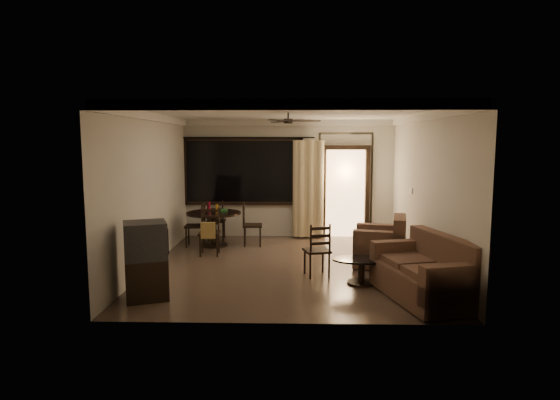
{
  "coord_description": "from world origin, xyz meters",
  "views": [
    {
      "loc": [
        0.07,
        -8.42,
        2.29
      ],
      "look_at": [
        -0.15,
        0.2,
        1.21
      ],
      "focal_mm": 30.0,
      "sensor_mm": 36.0,
      "label": 1
    }
  ],
  "objects_px": {
    "dining_chair_west": "(196,233)",
    "dining_chair_east": "(252,233)",
    "dining_chair_south": "(210,240)",
    "coffee_table": "(362,267)",
    "sofa": "(427,275)",
    "tv_cabinet": "(146,260)",
    "dining_chair_north": "(216,228)",
    "armchair": "(383,246)",
    "dining_table": "(214,219)",
    "side_chair": "(317,260)"
  },
  "relations": [
    {
      "from": "dining_chair_north",
      "to": "sofa",
      "type": "relative_size",
      "value": 0.51
    },
    {
      "from": "dining_chair_west",
      "to": "side_chair",
      "type": "xyz_separation_m",
      "value": [
        2.54,
        -2.23,
        -0.01
      ]
    },
    {
      "from": "dining_chair_east",
      "to": "dining_chair_west",
      "type": "bearing_deg",
      "value": 91.26
    },
    {
      "from": "dining_chair_north",
      "to": "sofa",
      "type": "height_order",
      "value": "dining_chair_north"
    },
    {
      "from": "armchair",
      "to": "dining_chair_south",
      "type": "bearing_deg",
      "value": -179.56
    },
    {
      "from": "sofa",
      "to": "side_chair",
      "type": "relative_size",
      "value": 2.03
    },
    {
      "from": "sofa",
      "to": "coffee_table",
      "type": "relative_size",
      "value": 2.0
    },
    {
      "from": "dining_chair_east",
      "to": "side_chair",
      "type": "height_order",
      "value": "dining_chair_east"
    },
    {
      "from": "armchair",
      "to": "coffee_table",
      "type": "xyz_separation_m",
      "value": [
        -0.55,
        -1.11,
        -0.1
      ]
    },
    {
      "from": "dining_chair_east",
      "to": "dining_chair_south",
      "type": "relative_size",
      "value": 1.0
    },
    {
      "from": "coffee_table",
      "to": "dining_chair_north",
      "type": "bearing_deg",
      "value": 131.01
    },
    {
      "from": "sofa",
      "to": "coffee_table",
      "type": "xyz_separation_m",
      "value": [
        -0.84,
        0.72,
        -0.09
      ]
    },
    {
      "from": "dining_chair_west",
      "to": "sofa",
      "type": "relative_size",
      "value": 0.51
    },
    {
      "from": "dining_table",
      "to": "dining_chair_east",
      "type": "xyz_separation_m",
      "value": [
        0.83,
        0.05,
        -0.31
      ]
    },
    {
      "from": "dining_table",
      "to": "sofa",
      "type": "xyz_separation_m",
      "value": [
        3.68,
        -3.43,
        -0.22
      ]
    },
    {
      "from": "dining_chair_east",
      "to": "armchair",
      "type": "distance_m",
      "value": 3.05
    },
    {
      "from": "dining_chair_east",
      "to": "dining_chair_south",
      "type": "height_order",
      "value": "same"
    },
    {
      "from": "dining_chair_north",
      "to": "armchair",
      "type": "bearing_deg",
      "value": 143.69
    },
    {
      "from": "dining_table",
      "to": "sofa",
      "type": "height_order",
      "value": "dining_table"
    },
    {
      "from": "dining_chair_east",
      "to": "dining_chair_north",
      "type": "bearing_deg",
      "value": 53.62
    },
    {
      "from": "tv_cabinet",
      "to": "sofa",
      "type": "xyz_separation_m",
      "value": [
        4.09,
        0.08,
        -0.21
      ]
    },
    {
      "from": "dining_chair_west",
      "to": "tv_cabinet",
      "type": "xyz_separation_m",
      "value": [
        -0.01,
        -3.46,
        0.29
      ]
    },
    {
      "from": "dining_chair_east",
      "to": "sofa",
      "type": "height_order",
      "value": "dining_chair_east"
    },
    {
      "from": "dining_chair_east",
      "to": "tv_cabinet",
      "type": "distance_m",
      "value": 3.78
    },
    {
      "from": "coffee_table",
      "to": "tv_cabinet",
      "type": "bearing_deg",
      "value": -166.13
    },
    {
      "from": "dining_chair_west",
      "to": "dining_chair_north",
      "type": "distance_m",
      "value": 0.76
    },
    {
      "from": "sofa",
      "to": "dining_chair_west",
      "type": "bearing_deg",
      "value": 126.09
    },
    {
      "from": "dining_table",
      "to": "sofa",
      "type": "distance_m",
      "value": 5.03
    },
    {
      "from": "side_chair",
      "to": "dining_chair_south",
      "type": "bearing_deg",
      "value": -49.1
    },
    {
      "from": "dining_chair_east",
      "to": "coffee_table",
      "type": "xyz_separation_m",
      "value": [
        2.01,
        -2.76,
        -0.01
      ]
    },
    {
      "from": "dining_chair_south",
      "to": "dining_chair_west",
      "type": "bearing_deg",
      "value": 115.4
    },
    {
      "from": "dining_chair_north",
      "to": "armchair",
      "type": "relative_size",
      "value": 0.87
    },
    {
      "from": "dining_chair_south",
      "to": "armchair",
      "type": "height_order",
      "value": "dining_chair_south"
    },
    {
      "from": "tv_cabinet",
      "to": "armchair",
      "type": "xyz_separation_m",
      "value": [
        3.8,
        1.91,
        -0.19
      ]
    },
    {
      "from": "dining_chair_east",
      "to": "side_chair",
      "type": "distance_m",
      "value": 2.68
    },
    {
      "from": "dining_chair_east",
      "to": "dining_table",
      "type": "bearing_deg",
      "value": 89.92
    },
    {
      "from": "dining_table",
      "to": "tv_cabinet",
      "type": "bearing_deg",
      "value": -96.57
    },
    {
      "from": "dining_chair_west",
      "to": "dining_chair_east",
      "type": "relative_size",
      "value": 1.0
    },
    {
      "from": "dining_table",
      "to": "coffee_table",
      "type": "relative_size",
      "value": 1.27
    },
    {
      "from": "dining_chair_north",
      "to": "armchair",
      "type": "distance_m",
      "value": 4.1
    },
    {
      "from": "tv_cabinet",
      "to": "side_chair",
      "type": "distance_m",
      "value": 2.84
    },
    {
      "from": "dining_chair_east",
      "to": "tv_cabinet",
      "type": "height_order",
      "value": "tv_cabinet"
    },
    {
      "from": "dining_chair_north",
      "to": "sofa",
      "type": "xyz_separation_m",
      "value": [
        3.73,
        -4.05,
        0.08
      ]
    },
    {
      "from": "dining_chair_south",
      "to": "armchair",
      "type": "relative_size",
      "value": 0.87
    },
    {
      "from": "dining_chair_north",
      "to": "sofa",
      "type": "distance_m",
      "value": 5.51
    },
    {
      "from": "tv_cabinet",
      "to": "armchair",
      "type": "bearing_deg",
      "value": 6.03
    },
    {
      "from": "tv_cabinet",
      "to": "armchair",
      "type": "relative_size",
      "value": 1.04
    },
    {
      "from": "dining_chair_west",
      "to": "dining_chair_east",
      "type": "height_order",
      "value": "same"
    },
    {
      "from": "dining_chair_south",
      "to": "coffee_table",
      "type": "relative_size",
      "value": 1.01
    },
    {
      "from": "sofa",
      "to": "side_chair",
      "type": "distance_m",
      "value": 1.92
    }
  ]
}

